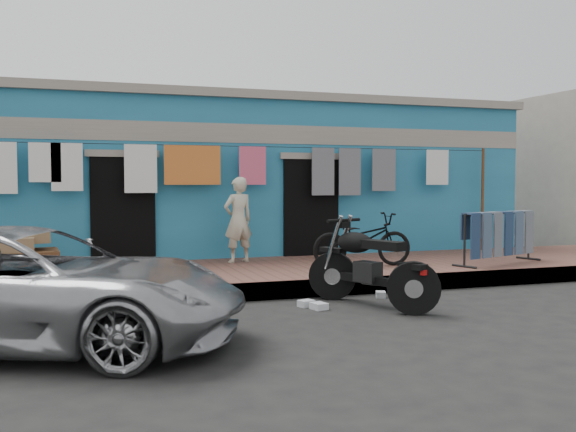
{
  "coord_description": "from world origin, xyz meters",
  "views": [
    {
      "loc": [
        -3.03,
        -7.0,
        1.65
      ],
      "look_at": [
        0.0,
        2.0,
        1.15
      ],
      "focal_mm": 40.0,
      "sensor_mm": 36.0,
      "label": 1
    }
  ],
  "objects_px": {
    "seated_person": "(238,220)",
    "bicycle": "(362,234)",
    "motorcycle": "(371,264)",
    "jeans_rack": "(498,237)",
    "car": "(28,285)"
  },
  "relations": [
    {
      "from": "seated_person",
      "to": "bicycle",
      "type": "distance_m",
      "value": 2.19
    },
    {
      "from": "motorcycle",
      "to": "jeans_rack",
      "type": "distance_m",
      "value": 3.63
    },
    {
      "from": "motorcycle",
      "to": "jeans_rack",
      "type": "bearing_deg",
      "value": 3.87
    },
    {
      "from": "motorcycle",
      "to": "seated_person",
      "type": "bearing_deg",
      "value": 84.21
    },
    {
      "from": "seated_person",
      "to": "jeans_rack",
      "type": "height_order",
      "value": "seated_person"
    },
    {
      "from": "motorcycle",
      "to": "car",
      "type": "bearing_deg",
      "value": 167.93
    },
    {
      "from": "bicycle",
      "to": "motorcycle",
      "type": "height_order",
      "value": "bicycle"
    },
    {
      "from": "car",
      "to": "seated_person",
      "type": "bearing_deg",
      "value": -16.12
    },
    {
      "from": "bicycle",
      "to": "jeans_rack",
      "type": "bearing_deg",
      "value": -94.37
    },
    {
      "from": "seated_person",
      "to": "motorcycle",
      "type": "distance_m",
      "value": 3.38
    },
    {
      "from": "car",
      "to": "seated_person",
      "type": "height_order",
      "value": "seated_person"
    },
    {
      "from": "bicycle",
      "to": "seated_person",
      "type": "bearing_deg",
      "value": 60.86
    },
    {
      "from": "seated_person",
      "to": "motorcycle",
      "type": "relative_size",
      "value": 0.8
    },
    {
      "from": "car",
      "to": "seated_person",
      "type": "distance_m",
      "value": 5.14
    },
    {
      "from": "jeans_rack",
      "to": "seated_person",
      "type": "bearing_deg",
      "value": 159.7
    }
  ]
}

